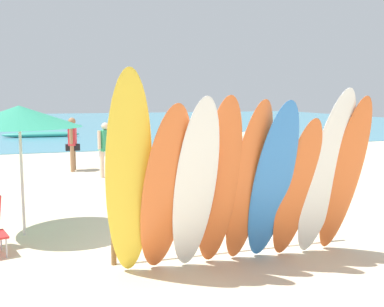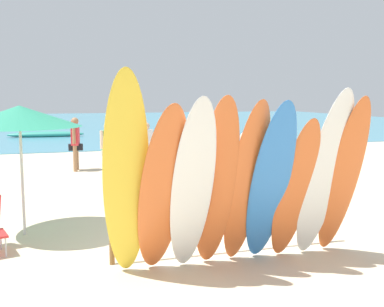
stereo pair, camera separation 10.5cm
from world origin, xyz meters
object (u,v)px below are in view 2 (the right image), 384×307
at_px(surfboard_orange_3, 216,185).
at_px(surfboard_orange_8, 343,178).
at_px(beachgoer_strolling, 245,165).
at_px(distant_boat, 46,134).
at_px(beachgoer_midbeach, 172,145).
at_px(surfboard_orange_6, 295,191).
at_px(surfboard_orange_1, 162,192).
at_px(surfboard_yellow_0, 126,178).
at_px(beachgoer_near_rack, 75,140).
at_px(surfboard_rack, 225,215).
at_px(beach_umbrella, 19,116).
at_px(surfboard_blue_5, 270,185).
at_px(surfboard_orange_4, 246,185).
at_px(beachgoer_by_water, 146,146).
at_px(beachgoer_photographing, 108,146).
at_px(surfboard_white_7, 324,176).
at_px(surfboard_white_2, 192,188).

distance_m(surfboard_orange_3, surfboard_orange_8, 1.81).
xyz_separation_m(beachgoer_strolling, distant_boat, (-3.96, 17.85, -0.75)).
bearing_deg(beachgoer_midbeach, surfboard_orange_6, 128.22).
distance_m(surfboard_orange_8, beachgoer_midbeach, 7.30).
bearing_deg(surfboard_orange_3, surfboard_orange_1, -175.31).
distance_m(surfboard_yellow_0, beachgoer_near_rack, 8.75).
bearing_deg(beachgoer_near_rack, beachgoer_strolling, -142.80).
relative_size(surfboard_rack, surfboard_orange_6, 1.58).
relative_size(surfboard_rack, surfboard_orange_3, 1.39).
height_order(surfboard_orange_8, beachgoer_near_rack, surfboard_orange_8).
bearing_deg(beachgoer_midbeach, surfboard_orange_8, 133.79).
bearing_deg(beach_umbrella, surfboard_yellow_0, -61.41).
bearing_deg(beach_umbrella, surfboard_blue_5, -37.79).
xyz_separation_m(surfboard_orange_4, beachgoer_by_water, (0.05, 6.91, -0.23)).
bearing_deg(distant_boat, beachgoer_photographing, -82.11).
distance_m(surfboard_orange_1, distant_boat, 20.82).
bearing_deg(beach_umbrella, surfboard_orange_6, -34.01).
distance_m(surfboard_white_7, beachgoer_strolling, 2.91).
bearing_deg(surfboard_white_2, surfboard_orange_8, 3.36).
xyz_separation_m(surfboard_orange_1, beachgoer_midbeach, (1.95, 7.28, -0.24)).
bearing_deg(surfboard_yellow_0, surfboard_orange_1, 2.13).
bearing_deg(surfboard_white_7, surfboard_rack, 144.20).
xyz_separation_m(beach_umbrella, distant_boat, (0.08, 18.32, -1.77)).
distance_m(surfboard_rack, distant_boat, 20.24).
xyz_separation_m(beachgoer_by_water, beach_umbrella, (-2.89, -4.55, 1.04)).
distance_m(surfboard_rack, beachgoer_photographing, 6.84).
relative_size(surfboard_orange_1, surfboard_white_2, 0.96).
bearing_deg(surfboard_blue_5, surfboard_orange_1, -177.39).
relative_size(surfboard_yellow_0, surfboard_orange_3, 1.12).
bearing_deg(surfboard_orange_6, surfboard_yellow_0, 176.47).
height_order(surfboard_rack, beachgoer_midbeach, beachgoer_midbeach).
bearing_deg(beachgoer_photographing, distant_boat, -121.62).
relative_size(surfboard_orange_3, surfboard_blue_5, 1.00).
bearing_deg(surfboard_orange_6, surfboard_white_2, -179.61).
bearing_deg(beachgoer_by_water, surfboard_white_2, -138.75).
distance_m(surfboard_white_2, surfboard_orange_6, 1.46).
distance_m(surfboard_blue_5, distant_boat, 21.00).
relative_size(surfboard_blue_5, beachgoer_near_rack, 1.50).
distance_m(surfboard_yellow_0, surfboard_orange_4, 1.55).
distance_m(surfboard_rack, surfboard_orange_4, 0.84).
distance_m(beachgoer_strolling, beach_umbrella, 4.19).
distance_m(surfboard_orange_4, beachgoer_photographing, 7.47).
bearing_deg(surfboard_yellow_0, surfboard_rack, 29.67).
bearing_deg(surfboard_white_2, beachgoer_strolling, 57.95).
distance_m(surfboard_orange_4, surfboard_white_7, 1.10).
distance_m(surfboard_orange_6, beachgoer_by_water, 6.96).
bearing_deg(surfboard_rack, surfboard_orange_1, -147.19).
bearing_deg(surfboard_orange_1, beachgoer_midbeach, 69.48).
bearing_deg(surfboard_orange_8, surfboard_orange_1, -175.86).
bearing_deg(surfboard_blue_5, beachgoer_near_rack, 106.44).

